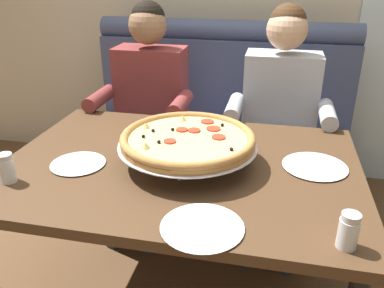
{
  "coord_description": "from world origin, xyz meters",
  "views": [
    {
      "loc": [
        0.35,
        -1.36,
        1.46
      ],
      "look_at": [
        0.03,
        0.09,
        0.78
      ],
      "focal_mm": 37.32,
      "sensor_mm": 36.0,
      "label": 1
    }
  ],
  "objects_px": {
    "shaker_parmesan": "(348,233)",
    "plate_near_right": "(315,165)",
    "booth_bench": "(217,142)",
    "diner_left": "(146,106)",
    "plate_near_left": "(78,162)",
    "diner_right": "(279,115)",
    "plate_far_side": "(202,225)",
    "pizza": "(188,140)",
    "dining_table": "(181,179)",
    "shaker_oregano": "(7,170)"
  },
  "relations": [
    {
      "from": "shaker_parmesan",
      "to": "plate_near_right",
      "type": "distance_m",
      "value": 0.48
    },
    {
      "from": "booth_bench",
      "to": "diner_left",
      "type": "bearing_deg",
      "value": -144.45
    },
    {
      "from": "booth_bench",
      "to": "plate_near_left",
      "type": "bearing_deg",
      "value": -110.0
    },
    {
      "from": "diner_right",
      "to": "plate_far_side",
      "type": "height_order",
      "value": "diner_right"
    },
    {
      "from": "shaker_parmesan",
      "to": "plate_near_left",
      "type": "xyz_separation_m",
      "value": [
        -0.96,
        0.3,
        -0.04
      ]
    },
    {
      "from": "plate_near_right",
      "to": "pizza",
      "type": "bearing_deg",
      "value": -172.6
    },
    {
      "from": "dining_table",
      "to": "plate_near_right",
      "type": "height_order",
      "value": "plate_near_right"
    },
    {
      "from": "shaker_oregano",
      "to": "plate_near_right",
      "type": "distance_m",
      "value": 1.14
    },
    {
      "from": "shaker_parmesan",
      "to": "booth_bench",
      "type": "bearing_deg",
      "value": 112.86
    },
    {
      "from": "plate_far_side",
      "to": "shaker_oregano",
      "type": "bearing_deg",
      "value": 170.31
    },
    {
      "from": "booth_bench",
      "to": "plate_near_left",
      "type": "distance_m",
      "value": 1.18
    },
    {
      "from": "dining_table",
      "to": "shaker_oregano",
      "type": "bearing_deg",
      "value": -154.1
    },
    {
      "from": "shaker_parmesan",
      "to": "dining_table",
      "type": "bearing_deg",
      "value": 145.22
    },
    {
      "from": "dining_table",
      "to": "plate_near_left",
      "type": "height_order",
      "value": "plate_near_left"
    },
    {
      "from": "plate_near_left",
      "to": "shaker_oregano",
      "type": "bearing_deg",
      "value": -136.16
    },
    {
      "from": "dining_table",
      "to": "shaker_parmesan",
      "type": "height_order",
      "value": "shaker_parmesan"
    },
    {
      "from": "shaker_oregano",
      "to": "shaker_parmesan",
      "type": "xyz_separation_m",
      "value": [
        1.14,
        -0.12,
        -0.0
      ]
    },
    {
      "from": "shaker_oregano",
      "to": "plate_far_side",
      "type": "height_order",
      "value": "shaker_oregano"
    },
    {
      "from": "booth_bench",
      "to": "diner_right",
      "type": "height_order",
      "value": "diner_right"
    },
    {
      "from": "booth_bench",
      "to": "plate_far_side",
      "type": "bearing_deg",
      "value": -83.05
    },
    {
      "from": "plate_far_side",
      "to": "diner_left",
      "type": "bearing_deg",
      "value": 116.15
    },
    {
      "from": "dining_table",
      "to": "plate_near_right",
      "type": "xyz_separation_m",
      "value": [
        0.52,
        0.07,
        0.09
      ]
    },
    {
      "from": "shaker_parmesan",
      "to": "plate_far_side",
      "type": "distance_m",
      "value": 0.41
    },
    {
      "from": "shaker_parmesan",
      "to": "plate_far_side",
      "type": "relative_size",
      "value": 0.43
    },
    {
      "from": "plate_near_left",
      "to": "plate_near_right",
      "type": "height_order",
      "value": "same"
    },
    {
      "from": "dining_table",
      "to": "diner_left",
      "type": "bearing_deg",
      "value": 118.17
    },
    {
      "from": "diner_left",
      "to": "booth_bench",
      "type": "bearing_deg",
      "value": 35.55
    },
    {
      "from": "booth_bench",
      "to": "plate_near_left",
      "type": "height_order",
      "value": "booth_bench"
    },
    {
      "from": "plate_near_left",
      "to": "plate_far_side",
      "type": "xyz_separation_m",
      "value": [
        0.55,
        -0.3,
        0.0
      ]
    },
    {
      "from": "diner_left",
      "to": "shaker_parmesan",
      "type": "xyz_separation_m",
      "value": [
        0.95,
        -1.09,
        0.07
      ]
    },
    {
      "from": "booth_bench",
      "to": "plate_near_right",
      "type": "relative_size",
      "value": 6.64
    },
    {
      "from": "dining_table",
      "to": "diner_left",
      "type": "height_order",
      "value": "diner_left"
    },
    {
      "from": "diner_left",
      "to": "plate_near_right",
      "type": "xyz_separation_m",
      "value": [
        0.89,
        -0.62,
        0.03
      ]
    },
    {
      "from": "diner_right",
      "to": "plate_near_left",
      "type": "distance_m",
      "value": 1.1
    },
    {
      "from": "diner_left",
      "to": "shaker_oregano",
      "type": "height_order",
      "value": "diner_left"
    },
    {
      "from": "shaker_parmesan",
      "to": "plate_near_right",
      "type": "relative_size",
      "value": 0.43
    },
    {
      "from": "plate_near_right",
      "to": "plate_far_side",
      "type": "relative_size",
      "value": 0.99
    },
    {
      "from": "booth_bench",
      "to": "plate_far_side",
      "type": "distance_m",
      "value": 1.42
    },
    {
      "from": "booth_bench",
      "to": "pizza",
      "type": "height_order",
      "value": "booth_bench"
    },
    {
      "from": "pizza",
      "to": "shaker_oregano",
      "type": "height_order",
      "value": "pizza"
    },
    {
      "from": "diner_left",
      "to": "shaker_parmesan",
      "type": "bearing_deg",
      "value": -49.15
    },
    {
      "from": "plate_near_right",
      "to": "plate_near_left",
      "type": "bearing_deg",
      "value": -169.02
    },
    {
      "from": "pizza",
      "to": "plate_far_side",
      "type": "distance_m",
      "value": 0.44
    },
    {
      "from": "plate_far_side",
      "to": "diner_right",
      "type": "bearing_deg",
      "value": 79.36
    },
    {
      "from": "diner_left",
      "to": "plate_near_right",
      "type": "height_order",
      "value": "diner_left"
    },
    {
      "from": "pizza",
      "to": "shaker_oregano",
      "type": "distance_m",
      "value": 0.66
    },
    {
      "from": "booth_bench",
      "to": "plate_near_right",
      "type": "height_order",
      "value": "booth_bench"
    },
    {
      "from": "diner_right",
      "to": "plate_near_right",
      "type": "xyz_separation_m",
      "value": [
        0.15,
        -0.62,
        0.03
      ]
    },
    {
      "from": "diner_left",
      "to": "pizza",
      "type": "distance_m",
      "value": 0.8
    },
    {
      "from": "dining_table",
      "to": "diner_left",
      "type": "xyz_separation_m",
      "value": [
        -0.37,
        0.7,
        0.05
      ]
    }
  ]
}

